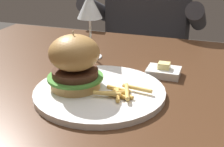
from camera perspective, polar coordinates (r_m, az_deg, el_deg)
dining_table at (r=0.87m, az=-0.39°, el=-6.33°), size 1.16×0.83×0.74m
main_plate at (r=0.72m, az=-2.28°, el=-3.37°), size 0.30×0.30×0.01m
burger_sandwich at (r=0.71m, az=-6.85°, el=2.12°), size 0.13×0.13×0.13m
fries_pile at (r=0.69m, az=1.67°, el=-3.44°), size 0.12×0.08×0.02m
wine_glass at (r=0.93m, az=-4.12°, el=11.89°), size 0.07×0.07×0.20m
butter_dish at (r=0.84m, az=9.42°, el=0.40°), size 0.09×0.06×0.04m
diner_person at (r=1.52m, az=6.44°, el=3.35°), size 0.51×0.36×1.18m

